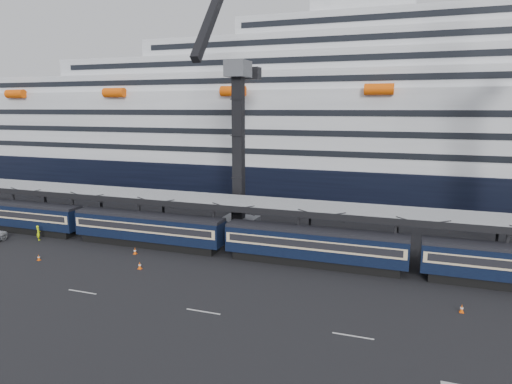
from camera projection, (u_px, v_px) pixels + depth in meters
ground at (385, 317)px, 36.03m from camera, size 260.00×260.00×0.00m
train at (346, 248)px, 46.43m from camera, size 133.05×3.00×4.05m
canopy at (397, 214)px, 48.05m from camera, size 130.00×6.25×5.53m
cruise_ship at (402, 131)px, 76.75m from camera, size 214.09×28.84×34.00m
crane_dark_near at (237, 143)px, 57.66m from camera, size 4.50×17.75×35.08m
worker at (38, 233)px, 56.74m from camera, size 0.80×0.79×1.86m
traffic_cone_a at (39, 257)px, 49.27m from camera, size 0.34×0.34×0.67m
traffic_cone_b at (135, 251)px, 51.41m from camera, size 0.38×0.38×0.75m
traffic_cone_c at (140, 265)px, 46.66m from camera, size 0.39×0.39×0.78m
traffic_cone_d at (462, 308)px, 36.74m from camera, size 0.35×0.35×0.70m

